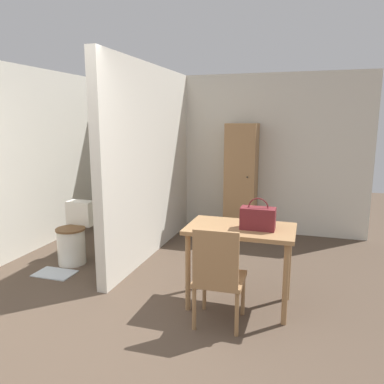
{
  "coord_description": "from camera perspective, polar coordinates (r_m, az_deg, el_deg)",
  "views": [
    {
      "loc": [
        1.58,
        -2.09,
        1.81
      ],
      "look_at": [
        0.37,
        1.79,
        1.02
      ],
      "focal_mm": 35.0,
      "sensor_mm": 36.0,
      "label": 1
    }
  ],
  "objects": [
    {
      "name": "ground_plane",
      "position": [
        3.19,
        -17.78,
        -24.14
      ],
      "size": [
        16.0,
        16.0,
        0.0
      ],
      "primitive_type": "plane",
      "color": "#4C3D30"
    },
    {
      "name": "wall_back",
      "position": [
        6.24,
        2.54,
        5.9
      ],
      "size": [
        5.02,
        0.12,
        2.5
      ],
      "color": "beige",
      "rests_on": "ground_plane"
    },
    {
      "name": "wall_left",
      "position": [
        5.46,
        -24.9,
        4.15
      ],
      "size": [
        0.12,
        4.86,
        2.5
      ],
      "color": "beige",
      "rests_on": "ground_plane"
    },
    {
      "name": "partition_wall",
      "position": [
        5.04,
        -6.31,
        4.62
      ],
      "size": [
        0.12,
        2.72,
        2.5
      ],
      "color": "beige",
      "rests_on": "ground_plane"
    },
    {
      "name": "dining_table",
      "position": [
        3.65,
        7.38,
        -6.99
      ],
      "size": [
        1.02,
        0.62,
        0.8
      ],
      "color": "#997047",
      "rests_on": "ground_plane"
    },
    {
      "name": "wooden_chair",
      "position": [
        3.32,
        4.01,
        -12.48
      ],
      "size": [
        0.44,
        0.44,
        0.92
      ],
      "rotation": [
        0.0,
        0.0,
        0.03
      ],
      "color": "#997047",
      "rests_on": "ground_plane"
    },
    {
      "name": "toilet",
      "position": [
        5.04,
        -17.55,
        -6.56
      ],
      "size": [
        0.37,
        0.51,
        0.76
      ],
      "color": "silver",
      "rests_on": "ground_plane"
    },
    {
      "name": "handbag",
      "position": [
        3.54,
        10.01,
        -3.93
      ],
      "size": [
        0.32,
        0.16,
        0.3
      ],
      "color": "maroon",
      "rests_on": "dining_table"
    },
    {
      "name": "wooden_cabinet",
      "position": [
        5.87,
        7.49,
        1.79
      ],
      "size": [
        0.47,
        0.46,
        1.75
      ],
      "color": "#997047",
      "rests_on": "ground_plane"
    },
    {
      "name": "bath_mat",
      "position": [
        4.83,
        -20.18,
        -11.57
      ],
      "size": [
        0.46,
        0.3,
        0.01
      ],
      "color": "#B2BCC6",
      "rests_on": "ground_plane"
    }
  ]
}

